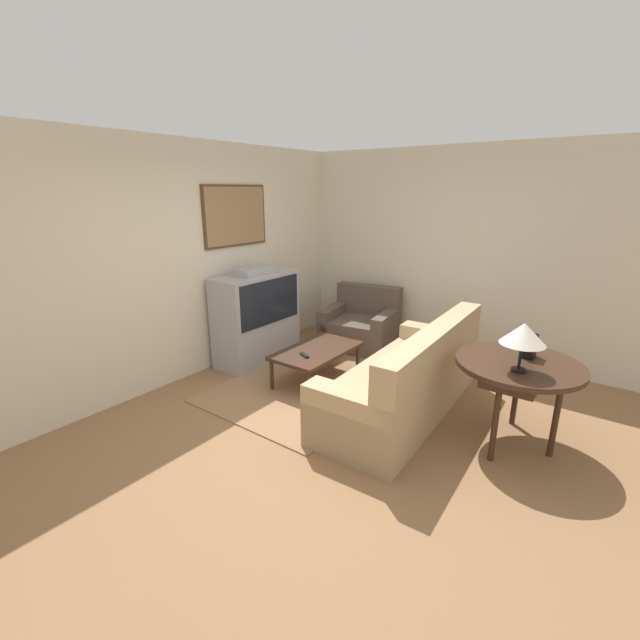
# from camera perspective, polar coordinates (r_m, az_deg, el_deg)

# --- Properties ---
(ground_plane) EXTENTS (12.00, 12.00, 0.00)m
(ground_plane) POSITION_cam_1_polar(r_m,az_deg,el_deg) (4.18, 2.19, -14.12)
(ground_plane) COLOR #8E6642
(wall_back) EXTENTS (12.00, 0.10, 2.70)m
(wall_back) POSITION_cam_1_polar(r_m,az_deg,el_deg) (5.15, -17.66, 7.28)
(wall_back) COLOR beige
(wall_back) RESTS_ON ground_plane
(wall_right) EXTENTS (0.06, 12.00, 2.70)m
(wall_right) POSITION_cam_1_polar(r_m,az_deg,el_deg) (5.99, 16.86, 8.55)
(wall_right) COLOR beige
(wall_right) RESTS_ON ground_plane
(area_rug) EXTENTS (2.23, 1.66, 0.01)m
(area_rug) POSITION_cam_1_polar(r_m,az_deg,el_deg) (4.98, -1.34, -8.58)
(area_rug) COLOR #99704C
(area_rug) RESTS_ON ground_plane
(tv) EXTENTS (1.13, 0.52, 1.23)m
(tv) POSITION_cam_1_polar(r_m,az_deg,el_deg) (5.56, -8.44, 0.41)
(tv) COLOR #9E9EA3
(tv) RESTS_ON ground_plane
(couch) EXTENTS (2.27, 0.94, 0.93)m
(couch) POSITION_cam_1_polar(r_m,az_deg,el_deg) (4.39, 11.53, -8.04)
(couch) COLOR tan
(couch) RESTS_ON ground_plane
(armchair) EXTENTS (0.98, 1.07, 0.84)m
(armchair) POSITION_cam_1_polar(r_m,az_deg,el_deg) (6.11, 5.45, -0.93)
(armchair) COLOR brown
(armchair) RESTS_ON ground_plane
(coffee_table) EXTENTS (1.07, 0.62, 0.40)m
(coffee_table) POSITION_cam_1_polar(r_m,az_deg,el_deg) (4.93, -0.45, -4.31)
(coffee_table) COLOR #3D2619
(coffee_table) RESTS_ON ground_plane
(console_table) EXTENTS (1.03, 1.03, 0.77)m
(console_table) POSITION_cam_1_polar(r_m,az_deg,el_deg) (4.00, 25.00, -6.06)
(console_table) COLOR #3D2619
(console_table) RESTS_ON ground_plane
(table_lamp) EXTENTS (0.34, 0.34, 0.40)m
(table_lamp) POSITION_cam_1_polar(r_m,az_deg,el_deg) (3.67, 25.49, -1.73)
(table_lamp) COLOR black
(table_lamp) RESTS_ON console_table
(mantel_clock) EXTENTS (0.15, 0.10, 0.20)m
(mantel_clock) POSITION_cam_1_polar(r_m,az_deg,el_deg) (4.09, 26.23, -3.13)
(mantel_clock) COLOR black
(mantel_clock) RESTS_ON console_table
(remote) EXTENTS (0.11, 0.16, 0.02)m
(remote) POSITION_cam_1_polar(r_m,az_deg,el_deg) (4.72, -2.09, -4.70)
(remote) COLOR black
(remote) RESTS_ON coffee_table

